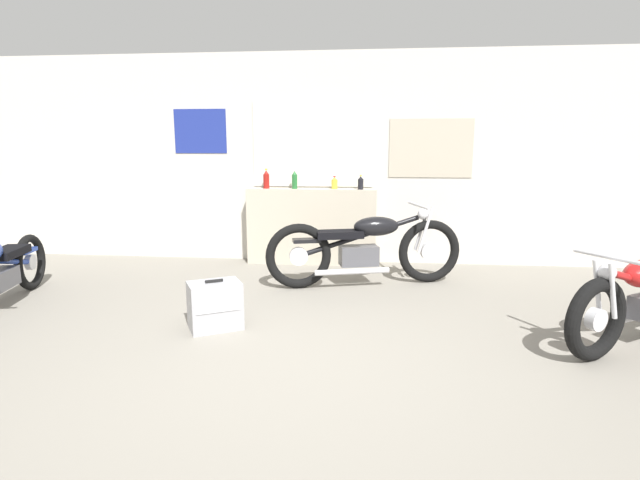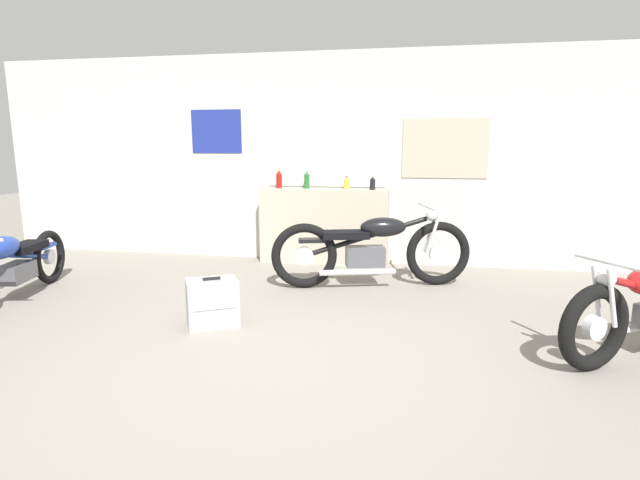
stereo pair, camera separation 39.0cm
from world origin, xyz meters
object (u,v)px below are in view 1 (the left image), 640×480
object	(u,v)px
bottle_center	(334,183)
hard_case_silver	(215,305)
bottle_right_center	(361,183)
bottle_leftmost	(266,180)
bottle_left_center	(295,180)
motorcycle_black	(365,248)

from	to	relation	value
bottle_center	hard_case_silver	bearing A→B (deg)	-108.62
bottle_right_center	hard_case_silver	size ratio (longest dim) A/B	0.35
bottle_center	hard_case_silver	world-z (taller)	bottle_center
bottle_leftmost	bottle_right_center	bearing A→B (deg)	-0.70
bottle_center	hard_case_silver	xyz separation A→B (m)	(-0.85, -2.53, -0.88)
bottle_left_center	bottle_center	xyz separation A→B (m)	(0.53, 0.04, -0.04)
hard_case_silver	motorcycle_black	bearing A→B (deg)	49.70
bottle_left_center	bottle_center	distance (m)	0.53
bottle_left_center	hard_case_silver	xyz separation A→B (m)	(-0.32, -2.50, -0.92)
bottle_leftmost	motorcycle_black	world-z (taller)	bottle_leftmost
bottle_leftmost	bottle_right_center	world-z (taller)	bottle_leftmost
bottle_right_center	motorcycle_black	world-z (taller)	bottle_right_center
bottle_leftmost	bottle_right_center	xyz separation A→B (m)	(1.26, -0.02, -0.03)
bottle_leftmost	bottle_left_center	world-z (taller)	bottle_leftmost
bottle_leftmost	hard_case_silver	distance (m)	2.67
bottle_center	hard_case_silver	size ratio (longest dim) A/B	0.31
bottle_leftmost	bottle_left_center	bearing A→B (deg)	-0.25
bottle_leftmost	bottle_left_center	xyz separation A→B (m)	(0.38, -0.00, -0.00)
bottle_right_center	motorcycle_black	distance (m)	1.18
bottle_center	bottle_right_center	distance (m)	0.35
bottle_left_center	hard_case_silver	distance (m)	2.68
bottle_center	motorcycle_black	xyz separation A→B (m)	(0.43, -1.01, -0.65)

